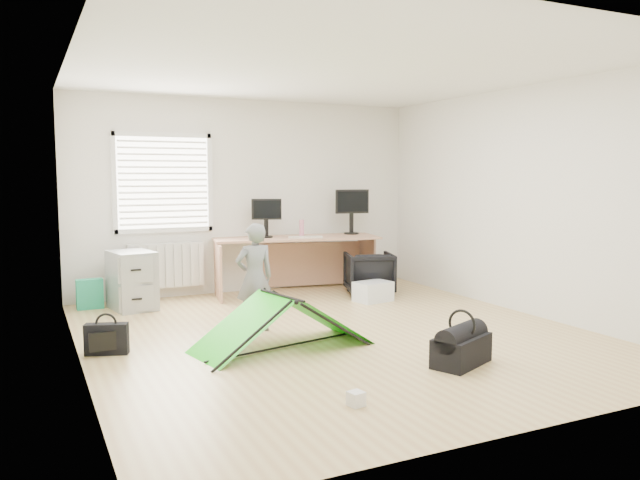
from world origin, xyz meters
name	(u,v)px	position (x,y,z in m)	size (l,w,h in m)	color
ground	(336,334)	(0.00, 0.00, 0.00)	(5.50, 5.50, 0.00)	tan
back_wall	(249,196)	(0.00, 2.75, 1.35)	(5.00, 0.02, 2.70)	silver
window	(164,183)	(-1.20, 2.71, 1.55)	(1.20, 0.06, 1.20)	silver
radiator	(166,265)	(-1.20, 2.67, 0.45)	(1.00, 0.12, 0.60)	silver
desk	(296,265)	(0.55, 2.33, 0.39)	(2.31, 0.73, 0.79)	tan
filing_cabinet	(132,280)	(-1.73, 2.17, 0.36)	(0.46, 0.62, 0.72)	#979B9C
monitor_left	(266,223)	(0.14, 2.43, 0.98)	(0.41, 0.09, 0.40)	black
monitor_right	(351,218)	(1.45, 2.37, 1.03)	(0.50, 0.11, 0.48)	black
keyboard	(305,237)	(0.61, 2.15, 0.80)	(0.47, 0.16, 0.02)	beige
thermos	(302,228)	(0.63, 2.32, 0.91)	(0.07, 0.07, 0.24)	#CB728D
office_chair	(369,273)	(1.40, 1.75, 0.29)	(0.63, 0.65, 0.59)	black
person	(255,278)	(-0.73, 0.48, 0.58)	(0.42, 0.28, 1.15)	slate
kite	(282,322)	(-0.71, -0.25, 0.26)	(1.65, 0.73, 0.51)	#1DDD15
storage_crate	(373,291)	(1.20, 1.30, 0.13)	(0.46, 0.32, 0.26)	white
tote_bag	(90,294)	(-2.20, 2.41, 0.19)	(0.31, 0.14, 0.37)	#209E73
laptop_bag	(107,339)	(-2.26, 0.26, 0.15)	(0.39, 0.12, 0.29)	black
white_box	(356,399)	(-0.80, -1.87, 0.05)	(0.11, 0.11, 0.11)	silver
duffel_bag	(461,350)	(0.50, -1.41, 0.13)	(0.59, 0.30, 0.26)	black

